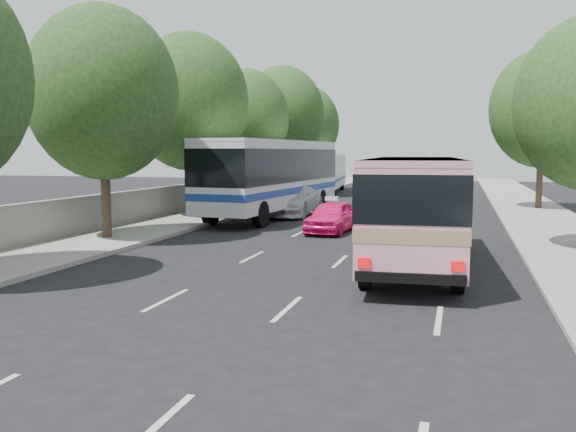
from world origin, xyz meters
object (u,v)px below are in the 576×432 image
(white_pickup, at_px, (292,199))
(tour_coach_rear, at_px, (327,170))
(pink_taxi, at_px, (332,217))
(pink_bus, at_px, (414,199))
(tour_coach_front, at_px, (273,171))

(white_pickup, distance_m, tour_coach_rear, 18.97)
(tour_coach_rear, bearing_deg, white_pickup, -89.65)
(pink_taxi, height_order, white_pickup, white_pickup)
(tour_coach_rear, bearing_deg, pink_taxi, -83.46)
(pink_bus, relative_size, pink_taxi, 2.58)
(pink_bus, distance_m, tour_coach_front, 14.69)
(white_pickup, relative_size, tour_coach_rear, 0.56)
(pink_bus, xyz_separation_m, tour_coach_front, (-8.16, 12.21, 0.40))
(pink_taxi, height_order, tour_coach_front, tour_coach_front)
(white_pickup, bearing_deg, pink_taxi, -61.48)
(white_pickup, xyz_separation_m, tour_coach_rear, (-2.12, 18.82, 1.04))
(tour_coach_front, bearing_deg, pink_bus, -51.37)
(pink_bus, xyz_separation_m, pink_taxi, (-3.91, 6.81, -1.33))
(pink_taxi, bearing_deg, pink_bus, -55.71)
(pink_bus, height_order, tour_coach_front, tour_coach_front)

